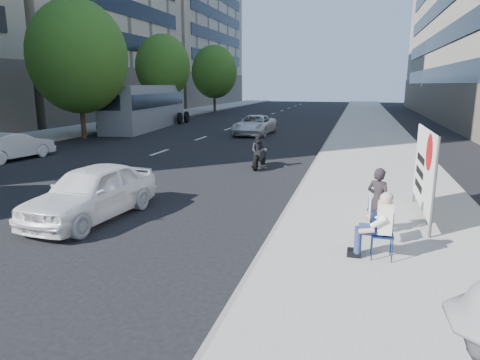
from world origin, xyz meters
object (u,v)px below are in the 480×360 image
(bus, at_px, (147,107))
(pedestrian_woman, at_px, (378,200))
(white_sedan_far, at_px, (255,125))
(seated_protester, at_px, (377,221))
(protest_banner, at_px, (424,168))
(white_sedan_near, at_px, (92,192))
(white_sedan_mid, at_px, (13,146))
(motorcycle, at_px, (259,153))

(bus, bearing_deg, pedestrian_woman, -58.59)
(white_sedan_far, bearing_deg, seated_protester, -67.94)
(protest_banner, height_order, white_sedan_near, protest_banner)
(white_sedan_mid, xyz_separation_m, white_sedan_far, (8.37, 12.60, 0.04))
(motorcycle, bearing_deg, protest_banner, -50.15)
(seated_protester, bearing_deg, protest_banner, 68.24)
(bus, bearing_deg, white_sedan_far, -20.54)
(white_sedan_mid, relative_size, bus, 0.31)
(pedestrian_woman, relative_size, protest_banner, 0.48)
(white_sedan_far, bearing_deg, motorcycle, -73.25)
(white_sedan_mid, relative_size, motorcycle, 1.85)
(seated_protester, relative_size, white_sedan_mid, 0.35)
(protest_banner, relative_size, white_sedan_mid, 0.81)
(white_sedan_mid, bearing_deg, white_sedan_far, -115.98)
(white_sedan_mid, height_order, motorcycle, motorcycle)
(protest_banner, bearing_deg, motorcycle, 132.56)
(white_sedan_far, bearing_deg, white_sedan_mid, -121.18)
(seated_protester, height_order, motorcycle, seated_protester)
(protest_banner, bearing_deg, pedestrian_woman, -127.55)
(pedestrian_woman, relative_size, white_sedan_mid, 0.39)
(white_sedan_near, height_order, white_sedan_mid, white_sedan_near)
(protest_banner, xyz_separation_m, bus, (-17.70, 19.75, 0.23))
(seated_protester, height_order, protest_banner, protest_banner)
(seated_protester, xyz_separation_m, white_sedan_mid, (-15.64, 7.77, -0.25))
(pedestrian_woman, distance_m, white_sedan_near, 7.04)
(white_sedan_mid, distance_m, white_sedan_far, 15.12)
(pedestrian_woman, relative_size, bus, 0.12)
(white_sedan_far, bearing_deg, bus, 168.62)
(white_sedan_near, relative_size, bus, 0.33)
(white_sedan_mid, height_order, white_sedan_far, white_sedan_far)
(motorcycle, bearing_deg, white_sedan_far, 101.61)
(seated_protester, distance_m, motorcycle, 9.88)
(bus, bearing_deg, white_sedan_near, -72.75)
(pedestrian_woman, distance_m, white_sedan_mid, 16.92)
(white_sedan_mid, relative_size, white_sedan_far, 0.80)
(seated_protester, height_order, white_sedan_far, seated_protester)
(seated_protester, distance_m, pedestrian_woman, 1.49)
(white_sedan_near, relative_size, motorcycle, 2.01)
(pedestrian_woman, bearing_deg, white_sedan_near, 33.25)
(seated_protester, bearing_deg, white_sedan_far, 109.63)
(motorcycle, bearing_deg, pedestrian_woman, -61.93)
(seated_protester, bearing_deg, pedestrian_woman, 87.26)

